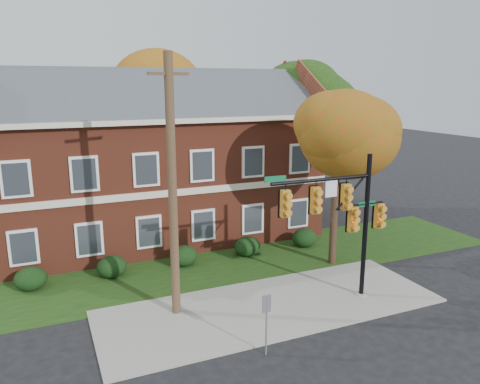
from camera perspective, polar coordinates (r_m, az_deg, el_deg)
name	(u,v)px	position (r m, az deg, el deg)	size (l,w,h in m)	color
ground	(283,318)	(18.97, 5.26, -15.04)	(120.00, 120.00, 0.00)	black
sidewalk	(271,306)	(19.73, 3.83, -13.71)	(14.00, 5.00, 0.08)	gray
grass_strip	(226,264)	(23.89, -1.73, -8.80)	(30.00, 6.00, 0.04)	#193811
apartment_building	(155,153)	(27.54, -10.34, 4.67)	(18.80, 8.80, 9.74)	maroon
hedge_far_left	(31,279)	(22.91, -24.17, -9.63)	(1.40, 1.26, 1.05)	black
hedge_left	(112,267)	(23.05, -15.37, -8.77)	(1.40, 1.26, 1.05)	black
hedge_center	(183,256)	(23.71, -6.91, -7.75)	(1.40, 1.26, 1.05)	black
hedge_right	(247,246)	(24.86, 0.89, -6.65)	(1.40, 1.26, 1.05)	black
hedge_far_right	(304,238)	(26.42, 7.85, -5.57)	(1.40, 1.26, 1.05)	black
tree_near_right	(344,132)	(22.93, 12.51, 7.14)	(4.50, 4.25, 8.58)	black
tree_right_rear	(316,96)	(32.52, 9.22, 11.53)	(6.30, 5.95, 10.62)	black
tree_far_rear	(145,84)	(35.20, -11.46, 12.73)	(6.84, 6.46, 11.52)	black
traffic_signal	(344,213)	(19.29, 12.55, -2.53)	(5.54, 0.49, 6.18)	gray
utility_pole	(172,189)	(17.61, -8.24, 0.39)	(1.56, 0.38, 10.05)	#4E3424
sign_post	(266,315)	(15.99, 3.24, -14.72)	(0.32, 0.06, 2.17)	slate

